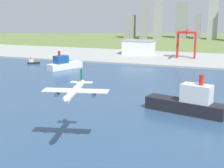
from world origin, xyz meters
TOP-DOWN VIEW (x-y plane):
  - ground_plane at (0.00, 300.00)m, footprint 2400.00×2400.00m
  - water_bay at (0.00, 240.00)m, footprint 840.00×360.00m
  - industrial_pier at (0.00, 490.00)m, footprint 840.00×140.00m
  - airplane_landing at (-6.77, 150.69)m, footprint 38.04×43.21m
  - tugboat_small at (-179.61, 384.90)m, footprint 16.39×10.79m
  - ferry_boat at (-122.38, 365.35)m, footprint 32.52×47.94m
  - cargo_ship at (47.44, 230.06)m, footprint 61.19×28.81m
  - port_crane_red at (14.73, 489.49)m, footprint 27.86×46.63m
  - warehouse_main at (-61.95, 509.46)m, footprint 48.48×31.38m
  - distant_skyline at (-25.25, 815.66)m, footprint 272.39×71.21m

SIDE VIEW (x-z plane):
  - ground_plane at x=0.00m, z-range 0.00..0.00m
  - water_bay at x=0.00m, z-range 0.00..0.15m
  - industrial_pier at x=0.00m, z-range 0.00..2.50m
  - tugboat_small at x=-179.61m, z-range -1.84..7.25m
  - ferry_boat at x=-122.38m, z-range -5.17..18.09m
  - cargo_ship at x=47.44m, z-range -6.70..23.38m
  - warehouse_main at x=-61.95m, z-range 2.52..24.68m
  - airplane_landing at x=-6.77m, z-range 25.58..38.21m
  - port_crane_red at x=14.73m, z-range 12.16..54.03m
  - distant_skyline at x=-25.25m, z-range -18.80..120.42m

